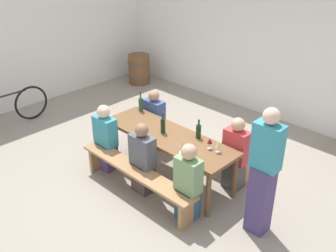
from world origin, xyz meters
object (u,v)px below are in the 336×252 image
(wine_glass_2, at_px, (182,144))
(wine_barrel, at_px, (139,69))
(seated_guest_far_0, at_px, (154,121))
(seated_guest_near_2, at_px, (188,184))
(seated_guest_far_1, at_px, (235,155))
(wine_bottle_2, at_px, (198,131))
(seated_guest_near_0, at_px, (106,139))
(bench_far, at_px, (196,142))
(wine_glass_0, at_px, (218,145))
(wine_glass_1, at_px, (210,141))
(tasting_table, at_px, (168,140))
(wine_bottle_0, at_px, (163,125))
(wine_bottle_1, at_px, (141,104))
(seated_guest_near_1, at_px, (143,160))
(standing_host, at_px, (264,175))
(parked_bicycle_0, at_px, (6,110))
(bench_near, at_px, (136,174))

(wine_glass_2, relative_size, wine_barrel, 0.26)
(wine_glass_2, relative_size, seated_guest_far_0, 0.17)
(seated_guest_near_2, bearing_deg, seated_guest_far_1, -1.26)
(seated_guest_far_1, bearing_deg, wine_barrel, -114.35)
(wine_glass_2, bearing_deg, wine_barrel, 145.47)
(wine_bottle_2, height_order, seated_guest_near_0, seated_guest_near_0)
(bench_far, relative_size, wine_glass_0, 12.41)
(seated_guest_far_1, height_order, wine_barrel, seated_guest_far_1)
(seated_guest_far_1, bearing_deg, seated_guest_far_0, -90.00)
(wine_bottle_2, height_order, wine_glass_1, wine_bottle_2)
(bench_far, relative_size, wine_bottle_2, 7.22)
(tasting_table, distance_m, seated_guest_near_2, 1.01)
(tasting_table, xyz_separation_m, bench_far, (0.00, 0.66, -0.31))
(tasting_table, distance_m, wine_glass_0, 0.88)
(bench_far, xyz_separation_m, wine_bottle_0, (-0.11, -0.65, 0.51))
(tasting_table, xyz_separation_m, seated_guest_near_0, (-0.88, -0.51, -0.14))
(wine_bottle_1, xyz_separation_m, wine_glass_0, (1.77, -0.17, -0.00))
(wine_glass_0, relative_size, wine_glass_2, 0.93)
(wine_glass_2, bearing_deg, wine_bottle_0, 158.26)
(wine_bottle_0, bearing_deg, wine_glass_1, 8.05)
(wine_glass_1, bearing_deg, wine_glass_2, -121.28)
(tasting_table, relative_size, seated_guest_far_1, 1.94)
(wine_glass_2, relative_size, seated_guest_near_1, 0.17)
(wine_bottle_0, relative_size, wine_bottle_2, 1.08)
(seated_guest_near_1, xyz_separation_m, seated_guest_far_0, (-0.82, 1.02, -0.02))
(wine_bottle_1, xyz_separation_m, standing_host, (2.59, -0.33, -0.02))
(seated_guest_near_2, bearing_deg, wine_glass_2, 53.74)
(tasting_table, bearing_deg, bench_far, 90.00)
(wine_bottle_0, bearing_deg, seated_guest_near_2, -27.84)
(tasting_table, xyz_separation_m, seated_guest_far_1, (0.88, 0.51, -0.12))
(wine_bottle_1, relative_size, wine_glass_1, 1.97)
(tasting_table, distance_m, seated_guest_near_1, 0.53)
(wine_bottle_0, bearing_deg, seated_guest_far_0, 145.16)
(wine_glass_1, height_order, seated_guest_far_1, seated_guest_far_1)
(wine_bottle_2, bearing_deg, seated_guest_far_1, 27.01)
(standing_host, bearing_deg, wine_bottle_2, -12.84)
(wine_glass_1, relative_size, seated_guest_far_0, 0.16)
(wine_bottle_1, xyz_separation_m, seated_guest_far_1, (1.81, 0.22, -0.32))
(seated_guest_near_2, xyz_separation_m, parked_bicycle_0, (-4.30, -0.46, -0.18))
(bench_near, relative_size, wine_bottle_0, 6.69)
(tasting_table, distance_m, wine_glass_1, 0.74)
(bench_near, relative_size, seated_guest_near_0, 1.91)
(bench_far, xyz_separation_m, seated_guest_near_2, (0.86, -1.17, 0.19))
(bench_far, distance_m, wine_bottle_0, 0.84)
(wine_glass_0, relative_size, standing_host, 0.10)
(seated_guest_near_0, distance_m, seated_guest_far_1, 2.04)
(seated_guest_near_0, xyz_separation_m, seated_guest_near_2, (1.74, 0.00, 0.02))
(seated_guest_near_1, height_order, wine_barrel, seated_guest_near_1)
(seated_guest_far_0, bearing_deg, bench_far, 100.23)
(wine_glass_1, bearing_deg, wine_barrel, 150.43)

